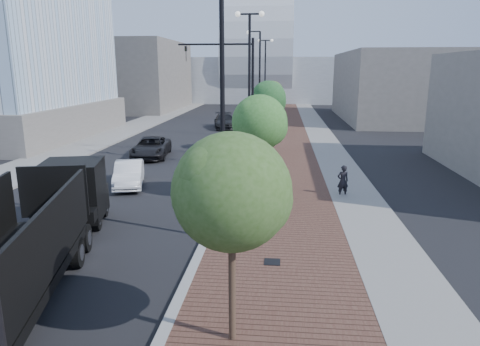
# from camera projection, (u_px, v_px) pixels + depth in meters

# --- Properties ---
(sidewalk) EXTENTS (7.00, 140.00, 0.12)m
(sidewalk) POSITION_uv_depth(u_px,v_px,m) (290.00, 128.00, 44.36)
(sidewalk) COLOR #4C2D23
(sidewalk) RESTS_ON ground
(concrete_strip) EXTENTS (2.40, 140.00, 0.13)m
(concrete_strip) POSITION_uv_depth(u_px,v_px,m) (317.00, 129.00, 44.11)
(concrete_strip) COLOR slate
(concrete_strip) RESTS_ON ground
(curb) EXTENTS (0.30, 140.00, 0.14)m
(curb) POSITION_uv_depth(u_px,v_px,m) (256.00, 128.00, 44.69)
(curb) COLOR gray
(curb) RESTS_ON ground
(west_sidewalk) EXTENTS (4.00, 140.00, 0.12)m
(west_sidewalk) POSITION_uv_depth(u_px,v_px,m) (135.00, 126.00, 45.90)
(west_sidewalk) COLOR slate
(west_sidewalk) RESTS_ON ground
(dump_truck) EXTENTS (5.10, 13.43, 2.96)m
(dump_truck) POSITION_uv_depth(u_px,v_px,m) (49.00, 225.00, 13.50)
(dump_truck) COLOR black
(dump_truck) RESTS_ON ground
(white_sedan) EXTENTS (2.38, 4.18, 1.30)m
(white_sedan) POSITION_uv_depth(u_px,v_px,m) (129.00, 174.00, 22.62)
(white_sedan) COLOR silver
(white_sedan) RESTS_ON ground
(dark_car_mid) EXTENTS (2.89, 5.23, 1.38)m
(dark_car_mid) POSITION_uv_depth(u_px,v_px,m) (151.00, 147.00, 30.05)
(dark_car_mid) COLOR black
(dark_car_mid) RESTS_ON ground
(dark_car_far) EXTENTS (2.99, 5.40, 1.48)m
(dark_car_far) POSITION_uv_depth(u_px,v_px,m) (225.00, 121.00, 44.69)
(dark_car_far) COLOR black
(dark_car_far) RESTS_ON ground
(pedestrian) EXTENTS (0.65, 0.52, 1.56)m
(pedestrian) POSITION_uv_depth(u_px,v_px,m) (343.00, 181.00, 20.62)
(pedestrian) COLOR black
(pedestrian) RESTS_ON ground
(streetlight_1) EXTENTS (1.44, 0.56, 9.21)m
(streetlight_1) POSITION_uv_depth(u_px,v_px,m) (219.00, 119.00, 14.61)
(streetlight_1) COLOR black
(streetlight_1) RESTS_ON ground
(streetlight_2) EXTENTS (1.72, 0.56, 9.28)m
(streetlight_2) POSITION_uv_depth(u_px,v_px,m) (249.00, 89.00, 26.10)
(streetlight_2) COLOR black
(streetlight_2) RESTS_ON ground
(streetlight_3) EXTENTS (1.44, 0.56, 9.21)m
(streetlight_3) POSITION_uv_depth(u_px,v_px,m) (258.00, 88.00, 37.83)
(streetlight_3) COLOR black
(streetlight_3) RESTS_ON ground
(streetlight_4) EXTENTS (1.72, 0.56, 9.28)m
(streetlight_4) POSITION_uv_depth(u_px,v_px,m) (265.00, 80.00, 49.32)
(streetlight_4) COLOR black
(streetlight_4) RESTS_ON ground
(traffic_mast) EXTENTS (5.09, 0.20, 8.00)m
(traffic_mast) POSITION_uv_depth(u_px,v_px,m) (239.00, 85.00, 29.05)
(traffic_mast) COLOR black
(traffic_mast) RESTS_ON ground
(tree_0) EXTENTS (2.53, 2.50, 4.79)m
(tree_0) POSITION_uv_depth(u_px,v_px,m) (234.00, 192.00, 8.92)
(tree_0) COLOR #382619
(tree_0) RESTS_ON ground
(tree_1) EXTENTS (2.55, 2.53, 4.91)m
(tree_1) POSITION_uv_depth(u_px,v_px,m) (261.00, 123.00, 19.53)
(tree_1) COLOR #382619
(tree_1) RESTS_ON ground
(tree_2) EXTENTS (2.57, 2.56, 5.21)m
(tree_2) POSITION_uv_depth(u_px,v_px,m) (269.00, 99.00, 31.08)
(tree_2) COLOR #382619
(tree_2) RESTS_ON ground
(tree_3) EXTENTS (2.33, 2.27, 4.88)m
(tree_3) POSITION_uv_depth(u_px,v_px,m) (273.00, 93.00, 42.73)
(tree_3) COLOR #382619
(tree_3) RESTS_ON ground
(convention_center) EXTENTS (50.00, 30.00, 50.00)m
(convention_center) POSITION_uv_depth(u_px,v_px,m) (260.00, 69.00, 87.02)
(convention_center) COLOR #9CA1A6
(convention_center) RESTS_ON ground
(commercial_block_nw) EXTENTS (14.00, 20.00, 10.00)m
(commercial_block_nw) POSITION_uv_depth(u_px,v_px,m) (132.00, 76.00, 64.75)
(commercial_block_nw) COLOR #5E5954
(commercial_block_nw) RESTS_ON ground
(commercial_block_ne) EXTENTS (12.00, 22.00, 8.00)m
(commercial_block_ne) POSITION_uv_depth(u_px,v_px,m) (394.00, 86.00, 51.95)
(commercial_block_ne) COLOR #65605B
(commercial_block_ne) RESTS_ON ground
(utility_cover_1) EXTENTS (0.50, 0.50, 0.02)m
(utility_cover_1) POSITION_uv_depth(u_px,v_px,m) (272.00, 262.00, 13.49)
(utility_cover_1) COLOR black
(utility_cover_1) RESTS_ON sidewalk
(utility_cover_2) EXTENTS (0.50, 0.50, 0.02)m
(utility_cover_2) POSITION_uv_depth(u_px,v_px,m) (277.00, 177.00, 24.13)
(utility_cover_2) COLOR black
(utility_cover_2) RESTS_ON sidewalk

